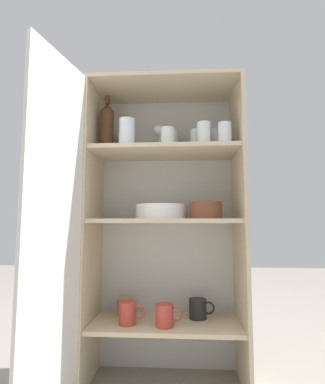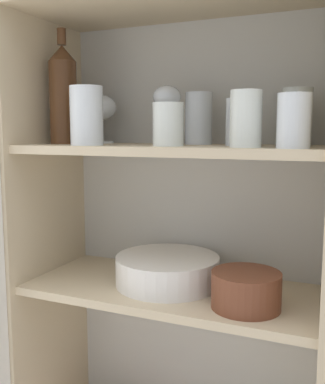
# 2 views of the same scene
# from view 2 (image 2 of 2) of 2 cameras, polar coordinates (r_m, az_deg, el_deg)

# --- Properties ---
(cupboard_back_panel) EXTENTS (0.75, 0.02, 1.44)m
(cupboard_back_panel) POSITION_cam_2_polar(r_m,az_deg,el_deg) (1.30, 4.10, -11.86)
(cupboard_back_panel) COLOR silver
(cupboard_back_panel) RESTS_ON ground_plane
(cupboard_side_left) EXTENTS (0.02, 0.35, 1.44)m
(cupboard_side_left) POSITION_cam_2_polar(r_m,az_deg,el_deg) (1.32, -13.82, -11.67)
(cupboard_side_left) COLOR #CCB793
(cupboard_side_left) RESTS_ON ground_plane
(cupboard_top_panel) EXTENTS (0.75, 0.35, 0.02)m
(cupboard_top_panel) POSITION_cam_2_polar(r_m,az_deg,el_deg) (1.11, 1.39, 23.10)
(cupboard_top_panel) COLOR #CCB793
(cupboard_top_panel) RESTS_ON cupboard_side_left
(shelf_board_middle) EXTENTS (0.71, 0.31, 0.02)m
(shelf_board_middle) POSITION_cam_2_polar(r_m,az_deg,el_deg) (1.14, 1.28, -12.39)
(shelf_board_middle) COLOR beige
(shelf_board_upper) EXTENTS (0.71, 0.31, 0.02)m
(shelf_board_upper) POSITION_cam_2_polar(r_m,az_deg,el_deg) (1.07, 1.33, 5.43)
(shelf_board_upper) COLOR beige
(tumbler_glass_0) EXTENTS (0.07, 0.07, 0.10)m
(tumbler_glass_0) POSITION_cam_2_polar(r_m,az_deg,el_deg) (1.00, 0.73, 8.57)
(tumbler_glass_0) COLOR white
(tumbler_glass_0) RESTS_ON shelf_board_upper
(tumbler_glass_1) EXTENTS (0.08, 0.08, 0.14)m
(tumbler_glass_1) POSITION_cam_2_polar(r_m,az_deg,el_deg) (1.07, -9.61, 9.50)
(tumbler_glass_1) COLOR white
(tumbler_glass_1) RESTS_ON shelf_board_upper
(tumbler_glass_2) EXTENTS (0.07, 0.07, 0.13)m
(tumbler_glass_2) POSITION_cam_2_polar(r_m,az_deg,el_deg) (1.13, 4.61, 9.27)
(tumbler_glass_2) COLOR white
(tumbler_glass_2) RESTS_ON shelf_board_upper
(tumbler_glass_3) EXTENTS (0.06, 0.06, 0.10)m
(tumbler_glass_3) POSITION_cam_2_polar(r_m,az_deg,el_deg) (0.90, 16.34, 8.65)
(tumbler_glass_3) COLOR white
(tumbler_glass_3) RESTS_ON shelf_board_upper
(tumbler_glass_4) EXTENTS (0.08, 0.08, 0.11)m
(tumbler_glass_4) POSITION_cam_2_polar(r_m,az_deg,el_deg) (1.03, 10.15, 8.71)
(tumbler_glass_4) COLOR white
(tumbler_glass_4) RESTS_ON shelf_board_upper
(tumbler_glass_5) EXTENTS (0.06, 0.06, 0.11)m
(tumbler_glass_5) POSITION_cam_2_polar(r_m,az_deg,el_deg) (0.94, 10.55, 9.11)
(tumbler_glass_5) COLOR white
(tumbler_glass_5) RESTS_ON shelf_board_upper
(tumbler_glass_6) EXTENTS (0.07, 0.07, 0.13)m
(tumbler_glass_6) POSITION_cam_2_polar(r_m,az_deg,el_deg) (1.08, 16.67, 9.12)
(tumbler_glass_6) COLOR white
(tumbler_glass_6) RESTS_ON shelf_board_upper
(wine_glass_0) EXTENTS (0.09, 0.09, 0.13)m
(wine_glass_0) POSITION_cam_2_polar(r_m,az_deg,el_deg) (1.26, -7.84, 10.35)
(wine_glass_0) COLOR white
(wine_glass_0) RESTS_ON shelf_board_upper
(wine_glass_1) EXTENTS (0.07, 0.07, 0.14)m
(wine_glass_1) POSITION_cam_2_polar(r_m,az_deg,el_deg) (1.12, 0.56, 11.45)
(wine_glass_1) COLOR white
(wine_glass_1) RESTS_ON shelf_board_upper
(wine_bottle) EXTENTS (0.07, 0.07, 0.29)m
(wine_bottle) POSITION_cam_2_polar(r_m,az_deg,el_deg) (1.21, -12.50, 12.03)
(wine_bottle) COLOR #4C2D19
(wine_bottle) RESTS_ON shelf_board_upper
(plate_stack_white) EXTENTS (0.26, 0.26, 0.07)m
(plate_stack_white) POSITION_cam_2_polar(r_m,az_deg,el_deg) (1.14, 0.63, -9.90)
(plate_stack_white) COLOR white
(plate_stack_white) RESTS_ON shelf_board_middle
(mixing_bowl_large) EXTENTS (0.15, 0.15, 0.08)m
(mixing_bowl_large) POSITION_cam_2_polar(r_m,az_deg,el_deg) (1.01, 10.56, -11.96)
(mixing_bowl_large) COLOR brown
(mixing_bowl_large) RESTS_ON shelf_board_middle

